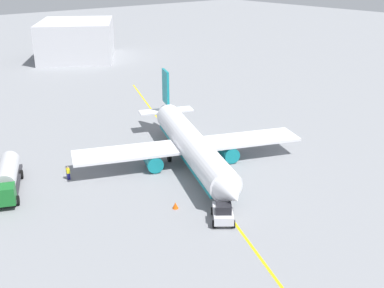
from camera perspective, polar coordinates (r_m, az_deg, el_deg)
ground_plane at (r=61.15m, az=-0.00°, el=-2.61°), size 400.00×400.00×0.00m
airplane at (r=60.53m, az=-0.14°, el=-0.11°), size 31.68×29.98×9.72m
fuel_tanker at (r=58.00m, az=-21.91°, el=-3.83°), size 10.95×6.66×3.15m
pushback_tug at (r=48.19m, az=3.85°, el=-8.48°), size 4.09×3.93×2.20m
refueling_worker at (r=58.98m, az=-15.07°, el=-3.49°), size 0.59×0.47×1.71m
safety_cone_nose at (r=50.75m, az=-2.07°, el=-7.59°), size 0.67×0.67×0.75m
distant_hangar at (r=133.24m, az=-14.05°, el=12.42°), size 30.27×28.79×10.06m
taxi_line_marking at (r=61.15m, az=-0.00°, el=-2.61°), size 81.48×34.39×0.01m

